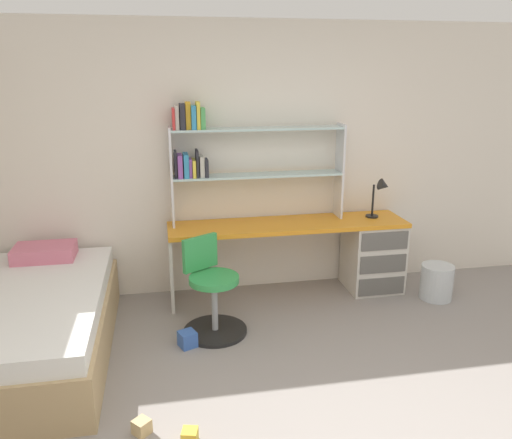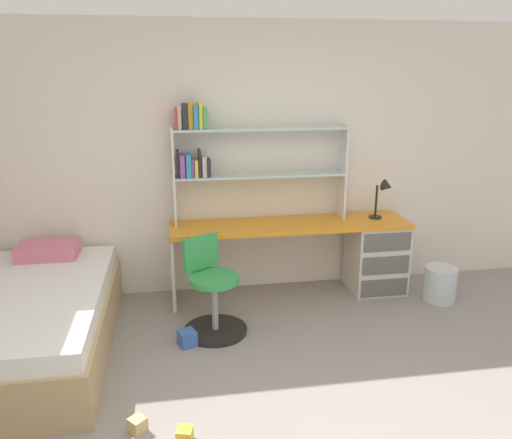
{
  "view_description": "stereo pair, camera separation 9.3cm",
  "coord_description": "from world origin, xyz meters",
  "px_view_note": "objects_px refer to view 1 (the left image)",
  "views": [
    {
      "loc": [
        -0.87,
        -2.12,
        2.08
      ],
      "look_at": [
        -0.19,
        1.49,
        0.98
      ],
      "focal_mm": 35.58,
      "sensor_mm": 36.0,
      "label": 1
    },
    {
      "loc": [
        -0.78,
        -2.13,
        2.08
      ],
      "look_at": [
        -0.19,
        1.49,
        0.98
      ],
      "focal_mm": 35.58,
      "sensor_mm": 36.0,
      "label": 2
    }
  ],
  "objects_px": {
    "desk_lamp": "(381,192)",
    "toy_block_yellow_2": "(190,437)",
    "bookshelf_hutch": "(229,152)",
    "waste_bin": "(437,282)",
    "bed_platform": "(30,325)",
    "toy_block_blue_1": "(188,339)",
    "toy_block_natural_0": "(142,427)",
    "desk": "(348,250)",
    "swivel_chair": "(212,297)"
  },
  "relations": [
    {
      "from": "desk_lamp",
      "to": "waste_bin",
      "type": "bearing_deg",
      "value": -37.34
    },
    {
      "from": "toy_block_natural_0",
      "to": "toy_block_blue_1",
      "type": "height_order",
      "value": "toy_block_blue_1"
    },
    {
      "from": "desk_lamp",
      "to": "toy_block_natural_0",
      "type": "xyz_separation_m",
      "value": [
        -2.22,
        -1.73,
        -0.92
      ]
    },
    {
      "from": "bookshelf_hutch",
      "to": "toy_block_yellow_2",
      "type": "height_order",
      "value": "bookshelf_hutch"
    },
    {
      "from": "bed_platform",
      "to": "toy_block_yellow_2",
      "type": "height_order",
      "value": "bed_platform"
    },
    {
      "from": "bookshelf_hutch",
      "to": "waste_bin",
      "type": "relative_size",
      "value": 4.83
    },
    {
      "from": "swivel_chair",
      "to": "toy_block_yellow_2",
      "type": "distance_m",
      "value": 1.34
    },
    {
      "from": "desk_lamp",
      "to": "waste_bin",
      "type": "relative_size",
      "value": 1.17
    },
    {
      "from": "bed_platform",
      "to": "toy_block_yellow_2",
      "type": "distance_m",
      "value": 1.61
    },
    {
      "from": "bed_platform",
      "to": "toy_block_natural_0",
      "type": "height_order",
      "value": "bed_platform"
    },
    {
      "from": "desk_lamp",
      "to": "bed_platform",
      "type": "relative_size",
      "value": 0.2
    },
    {
      "from": "desk",
      "to": "toy_block_natural_0",
      "type": "relative_size",
      "value": 24.44
    },
    {
      "from": "swivel_chair",
      "to": "toy_block_blue_1",
      "type": "height_order",
      "value": "swivel_chair"
    },
    {
      "from": "bed_platform",
      "to": "desk",
      "type": "bearing_deg",
      "value": 14.46
    },
    {
      "from": "bookshelf_hutch",
      "to": "desk_lamp",
      "type": "distance_m",
      "value": 1.48
    },
    {
      "from": "swivel_chair",
      "to": "desk",
      "type": "bearing_deg",
      "value": 23.06
    },
    {
      "from": "bookshelf_hutch",
      "to": "desk_lamp",
      "type": "relative_size",
      "value": 4.13
    },
    {
      "from": "bed_platform",
      "to": "toy_block_yellow_2",
      "type": "relative_size",
      "value": 21.83
    },
    {
      "from": "toy_block_yellow_2",
      "to": "toy_block_natural_0",
      "type": "bearing_deg",
      "value": 153.58
    },
    {
      "from": "desk",
      "to": "toy_block_natural_0",
      "type": "bearing_deg",
      "value": -137.95
    },
    {
      "from": "desk",
      "to": "bookshelf_hutch",
      "type": "xyz_separation_m",
      "value": [
        -1.13,
        0.13,
        0.95
      ]
    },
    {
      "from": "bookshelf_hutch",
      "to": "swivel_chair",
      "type": "distance_m",
      "value": 1.3
    },
    {
      "from": "bookshelf_hutch",
      "to": "toy_block_blue_1",
      "type": "relative_size",
      "value": 12.83
    },
    {
      "from": "toy_block_natural_0",
      "to": "toy_block_yellow_2",
      "type": "xyz_separation_m",
      "value": [
        0.27,
        -0.14,
        -0.0
      ]
    },
    {
      "from": "bookshelf_hutch",
      "to": "waste_bin",
      "type": "bearing_deg",
      "value": -14.31
    },
    {
      "from": "desk",
      "to": "desk_lamp",
      "type": "distance_m",
      "value": 0.63
    },
    {
      "from": "swivel_chair",
      "to": "toy_block_yellow_2",
      "type": "xyz_separation_m",
      "value": [
        -0.27,
        -1.28,
        -0.27
      ]
    },
    {
      "from": "bookshelf_hutch",
      "to": "bed_platform",
      "type": "xyz_separation_m",
      "value": [
        -1.62,
        -0.84,
        -1.11
      ]
    },
    {
      "from": "toy_block_blue_1",
      "to": "bed_platform",
      "type": "bearing_deg",
      "value": 176.03
    },
    {
      "from": "toy_block_natural_0",
      "to": "toy_block_yellow_2",
      "type": "height_order",
      "value": "toy_block_natural_0"
    },
    {
      "from": "bookshelf_hutch",
      "to": "toy_block_yellow_2",
      "type": "xyz_separation_m",
      "value": [
        -0.52,
        -2.0,
        -1.32
      ]
    },
    {
      "from": "swivel_chair",
      "to": "toy_block_natural_0",
      "type": "xyz_separation_m",
      "value": [
        -0.54,
        -1.15,
        -0.26
      ]
    },
    {
      "from": "desk_lamp",
      "to": "bed_platform",
      "type": "bearing_deg",
      "value": -166.85
    },
    {
      "from": "desk",
      "to": "toy_block_yellow_2",
      "type": "relative_size",
      "value": 24.75
    },
    {
      "from": "desk",
      "to": "desk_lamp",
      "type": "xyz_separation_m",
      "value": [
        0.3,
        0.0,
        0.56
      ]
    },
    {
      "from": "desk",
      "to": "waste_bin",
      "type": "relative_size",
      "value": 6.74
    },
    {
      "from": "bed_platform",
      "to": "toy_block_natural_0",
      "type": "bearing_deg",
      "value": -51.11
    },
    {
      "from": "desk_lamp",
      "to": "toy_block_blue_1",
      "type": "distance_m",
      "value": 2.24
    },
    {
      "from": "desk_lamp",
      "to": "toy_block_natural_0",
      "type": "height_order",
      "value": "desk_lamp"
    },
    {
      "from": "toy_block_blue_1",
      "to": "toy_block_natural_0",
      "type": "bearing_deg",
      "value": -108.98
    },
    {
      "from": "bookshelf_hutch",
      "to": "toy_block_yellow_2",
      "type": "bearing_deg",
      "value": -104.5
    },
    {
      "from": "bed_platform",
      "to": "toy_block_yellow_2",
      "type": "xyz_separation_m",
      "value": [
        1.1,
        -1.16,
        -0.21
      ]
    },
    {
      "from": "desk",
      "to": "bookshelf_hutch",
      "type": "bearing_deg",
      "value": 173.26
    },
    {
      "from": "desk_lamp",
      "to": "toy_block_yellow_2",
      "type": "bearing_deg",
      "value": -136.07
    },
    {
      "from": "bookshelf_hutch",
      "to": "waste_bin",
      "type": "distance_m",
      "value": 2.28
    },
    {
      "from": "desk",
      "to": "toy_block_blue_1",
      "type": "relative_size",
      "value": 17.88
    },
    {
      "from": "toy_block_natural_0",
      "to": "desk",
      "type": "bearing_deg",
      "value": 42.05
    },
    {
      "from": "swivel_chair",
      "to": "bed_platform",
      "type": "bearing_deg",
      "value": -174.89
    },
    {
      "from": "bookshelf_hutch",
      "to": "swivel_chair",
      "type": "bearing_deg",
      "value": -109.02
    },
    {
      "from": "desk_lamp",
      "to": "toy_block_yellow_2",
      "type": "distance_m",
      "value": 2.85
    }
  ]
}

